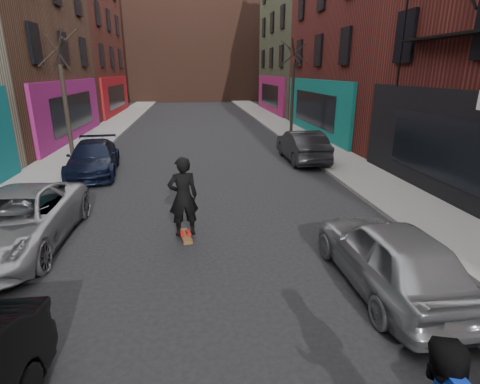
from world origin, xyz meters
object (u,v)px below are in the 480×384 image
object	(u,v)px
tree_left_far	(63,85)
parked_left_end	(93,158)
parked_right_far	(390,256)
skateboard	(185,236)
parked_right_end	(302,146)
tree_right_far	(293,79)
parked_left_far	(16,221)
skateboarder	(183,197)

from	to	relation	value
tree_left_far	parked_left_end	size ratio (longest dim) A/B	1.45
parked_right_far	skateboard	world-z (taller)	parked_right_far
skateboard	parked_right_far	bearing A→B (deg)	-46.93
tree_left_far	parked_right_end	xyz separation A→B (m)	(10.80, -2.03, -2.67)
tree_left_far	tree_right_far	bearing A→B (deg)	25.82
tree_right_far	parked_left_far	bearing A→B (deg)	-124.18
parked_left_far	parked_right_end	xyz separation A→B (m)	(9.20, 7.88, 0.04)
parked_left_end	tree_left_far	bearing A→B (deg)	112.67
skateboard	skateboarder	xyz separation A→B (m)	(0.00, 0.00, 1.05)
tree_left_far	skateboarder	bearing A→B (deg)	-60.99
tree_right_far	skateboard	size ratio (longest dim) A/B	8.50
parked_right_far	parked_right_end	world-z (taller)	parked_right_end
tree_right_far	parked_right_end	world-z (taller)	tree_right_far
tree_right_far	parked_left_end	size ratio (longest dim) A/B	1.51
parked_right_far	tree_left_far	bearing A→B (deg)	-54.25
tree_left_far	skateboarder	size ratio (longest dim) A/B	3.25
parked_left_far	parked_left_end	xyz separation A→B (m)	(0.16, 6.71, -0.02)
parked_left_end	parked_right_far	size ratio (longest dim) A/B	1.10
parked_right_end	skateboarder	size ratio (longest dim) A/B	2.16
tree_right_far	parked_right_far	distance (m)	19.15
parked_left_end	skateboarder	xyz separation A→B (m)	(3.74, -6.72, 0.45)
tree_left_far	parked_right_end	bearing A→B (deg)	-10.63
parked_left_far	parked_right_end	world-z (taller)	parked_right_end
parked_right_end	skateboarder	distance (m)	9.51
parked_left_far	skateboard	distance (m)	3.95
tree_right_far	skateboarder	xyz separation A→B (m)	(-6.90, -15.91, -2.43)
parked_left_end	parked_right_end	xyz separation A→B (m)	(9.04, 1.16, 0.06)
skateboarder	parked_left_end	bearing A→B (deg)	-72.36
tree_right_far	parked_left_end	xyz separation A→B (m)	(-10.64, -9.19, -2.88)
parked_right_end	skateboard	size ratio (longest dim) A/B	5.41
parked_left_end	parked_right_end	size ratio (longest dim) A/B	1.04
parked_right_end	skateboarder	bearing A→B (deg)	56.35
tree_left_far	skateboarder	xyz separation A→B (m)	(5.50, -9.91, -2.28)
parked_left_far	tree_left_far	bearing A→B (deg)	99.75
parked_left_far	tree_right_far	bearing A→B (deg)	56.39
parked_left_far	skateboarder	distance (m)	3.92
skateboard	tree_left_far	bearing A→B (deg)	107.59
tree_right_far	skateboard	xyz separation A→B (m)	(-6.90, -15.91, -3.48)
tree_left_far	parked_right_far	distance (m)	16.03
tree_left_far	tree_right_far	size ratio (longest dim) A/B	0.96
parked_right_far	skateboard	xyz separation A→B (m)	(-3.90, 2.78, -0.65)
skateboard	skateboarder	bearing A→B (deg)	0.00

